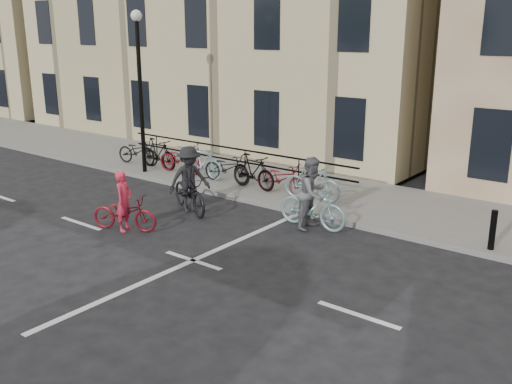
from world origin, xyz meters
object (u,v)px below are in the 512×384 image
Objects in this scene: cyclist_pink at (124,210)px; cyclist_dark at (189,186)px; cyclist_grey at (312,200)px; lamp_post at (139,72)px.

cyclist_dark is (0.21, 2.10, 0.19)m from cyclist_pink.
cyclist_dark is at bearing 103.64° from cyclist_grey.
cyclist_dark is at bearing -28.34° from cyclist_pink.
lamp_post is 5.23m from cyclist_dark.
lamp_post is 6.26m from cyclist_pink.
cyclist_pink is at bearing 128.66° from cyclist_grey.
cyclist_grey is 0.88× the size of cyclist_dark.
cyclist_grey reaches higher than cyclist_dark.
cyclist_dark reaches higher than cyclist_pink.
cyclist_grey reaches higher than cyclist_pink.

